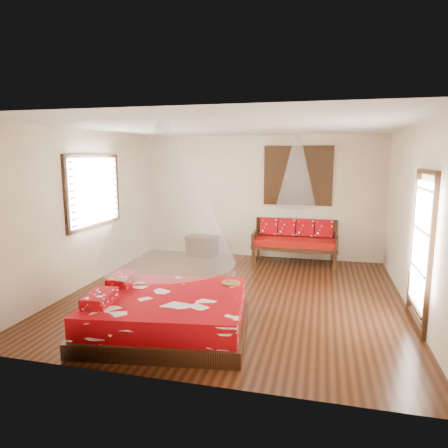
{
  "coord_description": "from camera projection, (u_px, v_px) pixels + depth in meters",
  "views": [
    {
      "loc": [
        1.38,
        -6.37,
        2.34
      ],
      "look_at": [
        -0.28,
        0.38,
        1.15
      ],
      "focal_mm": 32.0,
      "sensor_mm": 36.0,
      "label": 1
    }
  ],
  "objects": [
    {
      "name": "storage_chest",
      "position": [
        202.0,
        246.0,
        9.43
      ],
      "size": [
        0.76,
        0.61,
        0.48
      ],
      "rotation": [
        0.0,
        0.0,
        -0.16
      ],
      "color": "black",
      "rests_on": "floor"
    },
    {
      "name": "wine_tray",
      "position": [
        231.0,
        280.0,
        5.78
      ],
      "size": [
        0.28,
        0.28,
        0.22
      ],
      "rotation": [
        0.0,
        0.0,
        -0.28
      ],
      "color": "brown",
      "rests_on": "bed"
    },
    {
      "name": "mosquito_net_daybed",
      "position": [
        297.0,
        172.0,
        8.43
      ],
      "size": [
        0.86,
        0.86,
        1.5
      ],
      "primitive_type": "cone",
      "color": "silver",
      "rests_on": "ceiling"
    },
    {
      "name": "room",
      "position": [
        235.0,
        214.0,
        6.58
      ],
      "size": [
        5.54,
        5.54,
        2.84
      ],
      "color": "black",
      "rests_on": "ground"
    },
    {
      "name": "bed",
      "position": [
        167.0,
        313.0,
        5.38
      ],
      "size": [
        2.33,
        2.16,
        0.64
      ],
      "rotation": [
        0.0,
        0.0,
        0.14
      ],
      "color": "black",
      "rests_on": "floor"
    },
    {
      "name": "glazed_door",
      "position": [
        421.0,
        250.0,
        5.42
      ],
      "size": [
        0.08,
        1.02,
        2.16
      ],
      "color": "black",
      "rests_on": "floor"
    },
    {
      "name": "window_left",
      "position": [
        94.0,
        191.0,
        7.36
      ],
      "size": [
        0.1,
        1.74,
        1.34
      ],
      "color": "black",
      "rests_on": "wall_left"
    },
    {
      "name": "daybed",
      "position": [
        295.0,
        239.0,
        8.81
      ],
      "size": [
        1.82,
        0.81,
        0.95
      ],
      "color": "black",
      "rests_on": "floor"
    },
    {
      "name": "mosquito_net_main",
      "position": [
        165.0,
        194.0,
        5.11
      ],
      "size": [
        1.82,
        1.82,
        1.8
      ],
      "primitive_type": "cone",
      "color": "silver",
      "rests_on": "ceiling"
    },
    {
      "name": "shutter_panel",
      "position": [
        298.0,
        176.0,
        8.9
      ],
      "size": [
        1.52,
        0.06,
        1.32
      ],
      "color": "black",
      "rests_on": "wall_back"
    }
  ]
}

